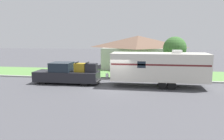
% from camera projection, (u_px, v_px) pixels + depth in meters
% --- Properties ---
extents(ground_plane, '(120.00, 120.00, 0.00)m').
position_uv_depth(ground_plane, '(115.00, 88.00, 18.97)').
color(ground_plane, '#47474C').
extents(curb_strip, '(80.00, 0.30, 0.14)m').
position_uv_depth(curb_strip, '(120.00, 79.00, 22.62)').
color(curb_strip, '#999993').
rests_on(curb_strip, ground_plane).
extents(lawn_strip, '(80.00, 7.00, 0.03)m').
position_uv_depth(lawn_strip, '(124.00, 74.00, 26.19)').
color(lawn_strip, '#568442').
rests_on(lawn_strip, ground_plane).
extents(house_across_street, '(10.19, 8.38, 4.59)m').
position_uv_depth(house_across_street, '(138.00, 51.00, 31.84)').
color(house_across_street, '#B2B2A8').
rests_on(house_across_street, ground_plane).
extents(pickup_truck, '(6.26, 2.02, 2.09)m').
position_uv_depth(pickup_truck, '(68.00, 74.00, 20.88)').
color(pickup_truck, black).
rests_on(pickup_truck, ground_plane).
extents(travel_trailer, '(9.50, 2.51, 3.29)m').
position_uv_depth(travel_trailer, '(159.00, 67.00, 19.42)').
color(travel_trailer, black).
rests_on(travel_trailer, ground_plane).
extents(mailbox, '(0.48, 0.20, 1.42)m').
position_uv_depth(mailbox, '(59.00, 67.00, 24.68)').
color(mailbox, brown).
rests_on(mailbox, ground_plane).
extents(tree_in_yard, '(2.55, 2.55, 4.47)m').
position_uv_depth(tree_in_yard, '(175.00, 48.00, 24.11)').
color(tree_in_yard, brown).
rests_on(tree_in_yard, ground_plane).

